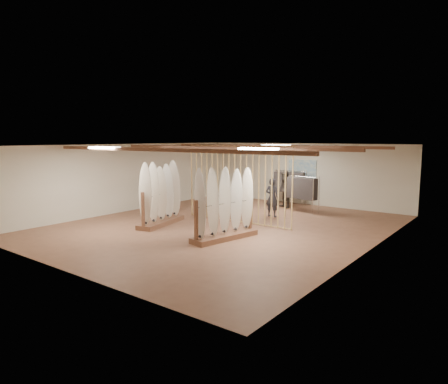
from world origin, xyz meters
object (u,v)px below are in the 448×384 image
Objects in this scene: clothing_rack_a at (289,182)px; clothing_rack_b at (302,188)px; rack_left at (161,204)px; shopper_a at (272,195)px; rack_right at (225,215)px; shopper_b at (285,187)px.

clothing_rack_a reaches higher than clothing_rack_b.
rack_left is 4.34m from shopper_a.
clothing_rack_a is at bearing 112.94° from rack_right.
shopper_a is (-0.63, 3.89, 0.11)m from rack_right.
rack_left is 1.45× the size of clothing_rack_a.
clothing_rack_b is 1.66m from shopper_a.
clothing_rack_a is 0.87× the size of shopper_b.
rack_left is 3.05m from rack_right.
clothing_rack_a is at bearing -76.97° from shopper_a.
rack_left is 6.73m from clothing_rack_a.
rack_right is 1.27× the size of shopper_b.
shopper_a is (0.83, -2.93, -0.19)m from clothing_rack_a.
shopper_a is at bearing 42.71° from rack_left.
rack_right is at bearing -18.83° from rack_left.
clothing_rack_b is (-0.15, 5.47, 0.25)m from rack_right.
rack_right is 6.98m from clothing_rack_a.
shopper_a is 2.07m from shopper_b.
clothing_rack_b is at bearing -48.72° from clothing_rack_a.
clothing_rack_a is (-1.46, 6.82, 0.31)m from rack_right.
rack_right reaches higher than clothing_rack_b.
rack_left is at bearing -106.49° from clothing_rack_a.
rack_left is 1.36× the size of shopper_a.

